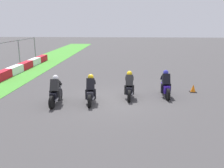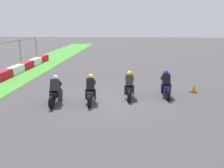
{
  "view_description": "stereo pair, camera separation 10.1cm",
  "coord_description": "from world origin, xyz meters",
  "px_view_note": "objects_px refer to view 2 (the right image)",
  "views": [
    {
      "loc": [
        -12.5,
        -0.79,
        4.06
      ],
      "look_at": [
        -0.03,
        -0.08,
        0.9
      ],
      "focal_mm": 38.66,
      "sensor_mm": 36.0,
      "label": 1
    },
    {
      "loc": [
        -12.49,
        -0.89,
        4.06
      ],
      "look_at": [
        -0.03,
        -0.08,
        0.9
      ],
      "focal_mm": 38.66,
      "sensor_mm": 36.0,
      "label": 2
    }
  ],
  "objects_px": {
    "rider_lane_b": "(129,87)",
    "rider_lane_c": "(91,91)",
    "rider_lane_d": "(56,92)",
    "traffic_cone": "(194,89)",
    "rider_lane_a": "(166,86)"
  },
  "relations": [
    {
      "from": "rider_lane_c",
      "to": "rider_lane_d",
      "type": "height_order",
      "value": "same"
    },
    {
      "from": "rider_lane_d",
      "to": "traffic_cone",
      "type": "bearing_deg",
      "value": -70.41
    },
    {
      "from": "rider_lane_c",
      "to": "traffic_cone",
      "type": "distance_m",
      "value": 6.35
    },
    {
      "from": "rider_lane_b",
      "to": "rider_lane_d",
      "type": "height_order",
      "value": "same"
    },
    {
      "from": "rider_lane_b",
      "to": "traffic_cone",
      "type": "relative_size",
      "value": 4.34
    },
    {
      "from": "rider_lane_c",
      "to": "traffic_cone",
      "type": "relative_size",
      "value": 4.34
    },
    {
      "from": "rider_lane_d",
      "to": "rider_lane_a",
      "type": "bearing_deg",
      "value": -73.5
    },
    {
      "from": "rider_lane_b",
      "to": "rider_lane_c",
      "type": "height_order",
      "value": "same"
    },
    {
      "from": "rider_lane_a",
      "to": "traffic_cone",
      "type": "height_order",
      "value": "rider_lane_a"
    },
    {
      "from": "rider_lane_b",
      "to": "rider_lane_c",
      "type": "distance_m",
      "value": 2.23
    },
    {
      "from": "rider_lane_a",
      "to": "traffic_cone",
      "type": "bearing_deg",
      "value": -64.26
    },
    {
      "from": "rider_lane_b",
      "to": "rider_lane_d",
      "type": "xyz_separation_m",
      "value": [
        -1.29,
        3.78,
        0.0
      ]
    },
    {
      "from": "rider_lane_a",
      "to": "rider_lane_d",
      "type": "bearing_deg",
      "value": 103.6
    },
    {
      "from": "rider_lane_b",
      "to": "rider_lane_d",
      "type": "bearing_deg",
      "value": 109.81
    },
    {
      "from": "rider_lane_b",
      "to": "rider_lane_c",
      "type": "relative_size",
      "value": 1.0
    }
  ]
}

